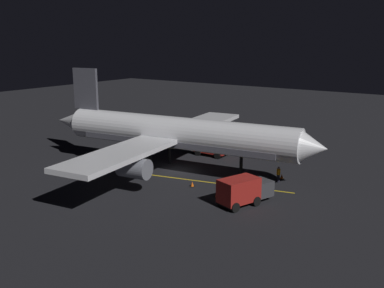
% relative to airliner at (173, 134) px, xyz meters
% --- Properties ---
extents(ground_plane, '(180.00, 180.00, 0.20)m').
position_rel_airliner_xyz_m(ground_plane, '(-0.08, 0.59, -4.44)').
color(ground_plane, black).
extents(apron_guide_stripe, '(4.83, 20.53, 0.01)m').
position_rel_airliner_xyz_m(apron_guide_stripe, '(1.74, 4.59, -4.34)').
color(apron_guide_stripe, gold).
rests_on(apron_guide_stripe, ground_plane).
extents(airliner, '(33.96, 35.08, 11.51)m').
position_rel_airliner_xyz_m(airliner, '(0.00, 0.00, 0.00)').
color(airliner, white).
rests_on(airliner, ground_plane).
extents(baggage_truck, '(5.91, 3.79, 2.62)m').
position_rel_airliner_xyz_m(baggage_truck, '(5.12, 12.03, -3.03)').
color(baggage_truck, maroon).
rests_on(baggage_truck, ground_plane).
extents(catering_truck, '(2.35, 6.12, 2.64)m').
position_rel_airliner_xyz_m(catering_truck, '(-8.17, -0.46, -3.00)').
color(catering_truck, maroon).
rests_on(catering_truck, ground_plane).
extents(ground_crew_worker, '(0.40, 0.40, 1.74)m').
position_rel_airliner_xyz_m(ground_crew_worker, '(-2.84, 11.99, -3.46)').
color(ground_crew_worker, black).
rests_on(ground_crew_worker, ground_plane).
extents(traffic_cone_near_left, '(0.50, 0.50, 0.55)m').
position_rel_airliner_xyz_m(traffic_cone_near_left, '(5.65, 11.12, -4.09)').
color(traffic_cone_near_left, '#EA590F').
rests_on(traffic_cone_near_left, ground_plane).
extents(traffic_cone_near_right, '(0.50, 0.50, 0.55)m').
position_rel_airliner_xyz_m(traffic_cone_near_right, '(-4.23, 11.80, -4.09)').
color(traffic_cone_near_right, '#EA590F').
rests_on(traffic_cone_near_right, ground_plane).
extents(traffic_cone_under_wing, '(0.50, 0.50, 0.55)m').
position_rel_airliner_xyz_m(traffic_cone_under_wing, '(4.86, 8.99, -4.09)').
color(traffic_cone_under_wing, '#EA590F').
rests_on(traffic_cone_under_wing, ground_plane).
extents(traffic_cone_far, '(0.50, 0.50, 0.55)m').
position_rel_airliner_xyz_m(traffic_cone_far, '(3.63, 5.21, -4.09)').
color(traffic_cone_far, '#EA590F').
rests_on(traffic_cone_far, ground_plane).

